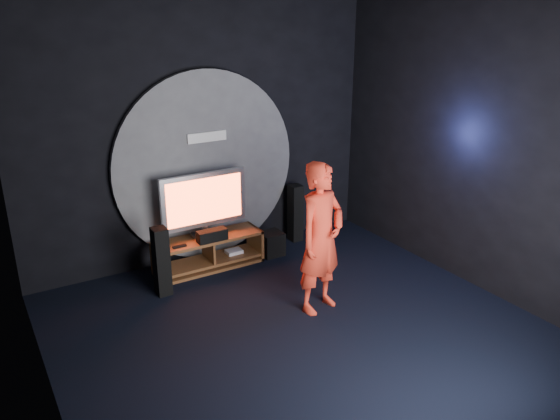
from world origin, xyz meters
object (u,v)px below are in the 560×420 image
object	(u,v)px
tv	(204,202)
subwoofer	(271,243)
tower_speaker_left	(161,262)
player	(321,238)
media_console	(209,254)
tower_speaker_right	(295,213)

from	to	relation	value
tv	subwoofer	world-z (taller)	tv
tv	subwoofer	xyz separation A→B (m)	(0.94, -0.14, -0.76)
tower_speaker_left	subwoofer	size ratio (longest dim) A/B	2.59
subwoofer	player	xyz separation A→B (m)	(-0.26, -1.57, 0.72)
tv	subwoofer	bearing A→B (deg)	-8.63
tower_speaker_left	player	xyz separation A→B (m)	(1.46, -1.27, 0.45)
tv	player	bearing A→B (deg)	-68.38
media_console	tower_speaker_right	bearing A→B (deg)	7.32
player	tv	bearing A→B (deg)	97.40
media_console	tower_speaker_right	world-z (taller)	tower_speaker_right
media_console	tv	bearing A→B (deg)	95.77
tv	media_console	bearing A→B (deg)	-84.23
tower_speaker_right	subwoofer	xyz separation A→B (m)	(-0.58, -0.27, -0.27)
media_console	tower_speaker_left	world-z (taller)	tower_speaker_left
media_console	subwoofer	size ratio (longest dim) A/B	4.39
subwoofer	player	bearing A→B (deg)	-99.39
tower_speaker_right	player	world-z (taller)	player
tv	tower_speaker_right	world-z (taller)	tv
media_console	player	xyz separation A→B (m)	(0.67, -1.65, 0.69)
tower_speaker_right	tv	bearing A→B (deg)	-175.23
tv	tower_speaker_left	size ratio (longest dim) A/B	1.36
media_console	player	size ratio (longest dim) A/B	0.83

